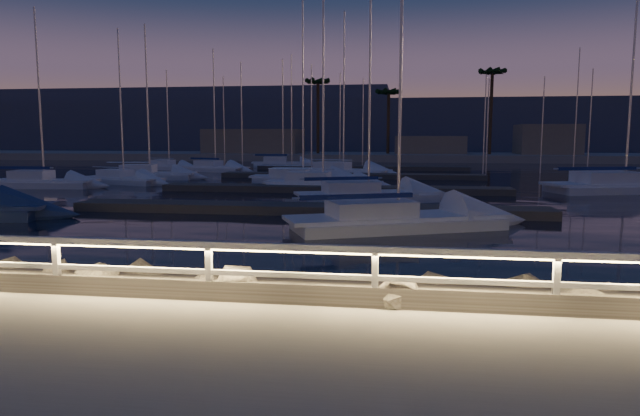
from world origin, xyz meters
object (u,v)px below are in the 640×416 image
(sailboat_m, at_px, (281,163))
(sailboat_a, at_px, (42,181))
(sailboat_e, at_px, (148,174))
(sailboat_i, at_px, (168,166))
(sailboat_j, at_px, (122,178))
(sailboat_n, at_px, (214,167))
(sailboat_c, at_px, (365,194))
(sailboat_g, at_px, (300,177))
(guard_rail, at_px, (153,255))
(sailboat_h, at_px, (621,185))
(sailboat_d, at_px, (392,219))
(sailboat_f, at_px, (320,183))
(sailboat_k, at_px, (341,170))

(sailboat_m, bearing_deg, sailboat_a, -120.03)
(sailboat_e, relative_size, sailboat_i, 1.20)
(sailboat_j, relative_size, sailboat_n, 0.94)
(sailboat_c, height_order, sailboat_n, sailboat_c)
(sailboat_g, bearing_deg, sailboat_j, -167.95)
(sailboat_a, bearing_deg, sailboat_n, 69.18)
(guard_rail, distance_m, sailboat_a, 32.97)
(guard_rail, distance_m, sailboat_n, 47.21)
(sailboat_c, xyz_separation_m, sailboat_m, (-11.87, 33.29, 0.02))
(sailboat_a, distance_m, sailboat_g, 18.08)
(sailboat_h, distance_m, sailboat_j, 34.31)
(sailboat_g, distance_m, sailboat_i, 22.31)
(guard_rail, xyz_separation_m, sailboat_i, (-20.09, 47.23, -0.98))
(sailboat_d, distance_m, sailboat_m, 44.39)
(sailboat_e, bearing_deg, sailboat_h, -17.70)
(sailboat_h, bearing_deg, sailboat_n, 135.97)
(sailboat_c, xyz_separation_m, sailboat_n, (-16.72, 24.10, -0.01))
(sailboat_c, height_order, sailboat_g, sailboat_g)
(sailboat_n, bearing_deg, sailboat_f, -32.50)
(sailboat_f, bearing_deg, sailboat_e, 158.21)
(sailboat_g, height_order, sailboat_k, sailboat_k)
(sailboat_f, bearing_deg, sailboat_c, -59.46)
(sailboat_e, relative_size, sailboat_g, 0.93)
(sailboat_c, bearing_deg, sailboat_k, 78.25)
(sailboat_n, bearing_deg, guard_rail, -51.84)
(sailboat_c, distance_m, sailboat_j, 20.77)
(sailboat_m, bearing_deg, sailboat_i, -156.09)
(guard_rail, height_order, sailboat_d, sailboat_d)
(sailboat_a, relative_size, sailboat_k, 0.84)
(sailboat_a, bearing_deg, guard_rail, -56.01)
(sailboat_h, xyz_separation_m, sailboat_j, (-34.28, 1.46, -0.08))
(sailboat_g, bearing_deg, sailboat_h, -10.33)
(sailboat_c, xyz_separation_m, sailboat_h, (15.60, 7.61, 0.05))
(sailboat_a, relative_size, sailboat_j, 1.07)
(sailboat_f, bearing_deg, sailboat_i, 136.33)
(sailboat_g, bearing_deg, sailboat_e, 173.59)
(sailboat_c, xyz_separation_m, sailboat_e, (-18.66, 13.30, 0.03))
(sailboat_a, distance_m, sailboat_n, 19.77)
(sailboat_c, relative_size, sailboat_h, 0.78)
(sailboat_f, relative_size, sailboat_h, 0.77)
(sailboat_f, distance_m, sailboat_m, 28.20)
(sailboat_e, bearing_deg, sailboat_a, -124.01)
(sailboat_f, relative_size, sailboat_j, 1.16)
(sailboat_h, relative_size, sailboat_i, 1.65)
(sailboat_c, distance_m, sailboat_n, 29.33)
(sailboat_e, xyz_separation_m, sailboat_m, (6.79, 20.00, -0.01))
(sailboat_k, distance_m, sailboat_n, 13.64)
(sailboat_m, bearing_deg, sailboat_g, -83.23)
(sailboat_e, xyz_separation_m, sailboat_k, (15.08, 7.17, -0.00))
(sailboat_d, height_order, sailboat_i, sailboat_d)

